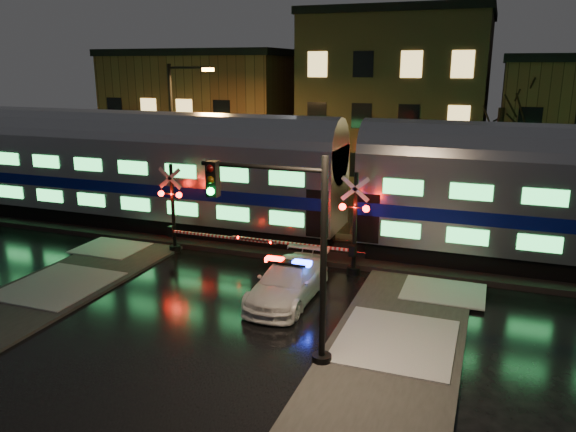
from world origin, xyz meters
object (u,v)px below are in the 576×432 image
object	(u,v)px
police_car	(288,282)
streetlight	(177,129)
crossing_signal_left	(179,218)
traffic_light	(290,255)
crossing_signal_right	(345,233)

from	to	relation	value
police_car	streetlight	xyz separation A→B (m)	(-10.43, 9.97, 4.14)
crossing_signal_left	streetlight	world-z (taller)	streetlight
police_car	traffic_light	size ratio (longest dim) A/B	0.81
crossing_signal_right	streetlight	size ratio (longest dim) A/B	0.72
police_car	crossing_signal_left	size ratio (longest dim) A/B	0.85
police_car	traffic_light	bearing A→B (deg)	-68.40
police_car	crossing_signal_right	xyz separation A→B (m)	(1.26, 3.28, 1.05)
traffic_light	streetlight	xyz separation A→B (m)	(-11.97, 13.97, 1.64)
crossing_signal_right	police_car	bearing A→B (deg)	-111.06
police_car	crossing_signal_left	world-z (taller)	crossing_signal_left
crossing_signal_right	crossing_signal_left	bearing A→B (deg)	-179.97
streetlight	traffic_light	bearing A→B (deg)	-49.40
crossing_signal_left	traffic_light	size ratio (longest dim) A/B	0.96
crossing_signal_left	streetlight	xyz separation A→B (m)	(-3.99, 6.69, 3.16)
police_car	crossing_signal_right	world-z (taller)	crossing_signal_right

